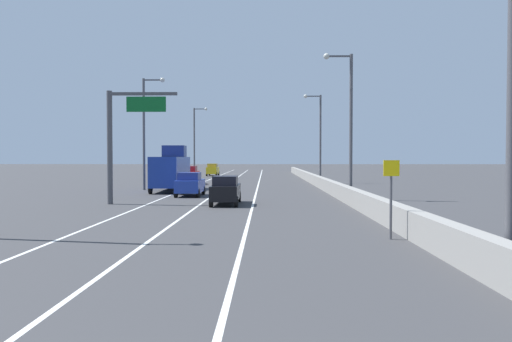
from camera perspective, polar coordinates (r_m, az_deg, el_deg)
ground_plane at (r=66.76m, az=-0.89°, el=-1.08°), size 320.00×320.00×0.00m
lane_stripe_left at (r=58.26m, az=-6.62°, el=-1.48°), size 0.16×130.00×0.00m
lane_stripe_center at (r=57.89m, az=-3.18°, el=-1.49°), size 0.16×130.00×0.00m
lane_stripe_right at (r=57.74m, az=0.29°, el=-1.50°), size 0.16×130.00×0.00m
jersey_barrier_right at (r=43.09m, az=8.63°, el=-1.83°), size 0.60×120.00×1.10m
overhead_sign_gantry at (r=33.91m, az=-15.35°, el=4.27°), size 4.68×0.36×7.50m
speed_advisory_sign at (r=19.32m, az=15.32°, el=-2.46°), size 0.60×0.11×3.00m
lamp_post_right_near at (r=14.37m, az=26.59°, el=13.41°), size 2.14×0.44×10.67m
lamp_post_right_second at (r=36.73m, az=10.53°, el=6.22°), size 2.14×0.44×10.67m
lamp_post_right_third at (r=59.95m, az=7.21°, el=4.43°), size 2.14×0.44×10.67m
lamp_post_left_mid at (r=48.25m, az=-12.54°, el=5.09°), size 2.14×0.44×10.67m
lamp_post_left_far at (r=75.70m, az=-6.96°, el=3.83°), size 2.14×0.44×10.67m
car_red_0 at (r=57.36m, az=-7.62°, el=-0.48°), size 1.87×4.48×2.12m
car_yellow_1 at (r=83.52m, az=-5.02°, el=0.15°), size 1.88×4.21×2.07m
car_black_2 at (r=32.61m, az=-3.50°, el=-2.22°), size 1.81×4.73×1.89m
car_blue_3 at (r=39.85m, az=-7.62°, el=-1.53°), size 1.96×4.12×1.91m
box_truck at (r=46.62m, az=-9.75°, el=0.13°), size 2.73×9.42×4.25m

